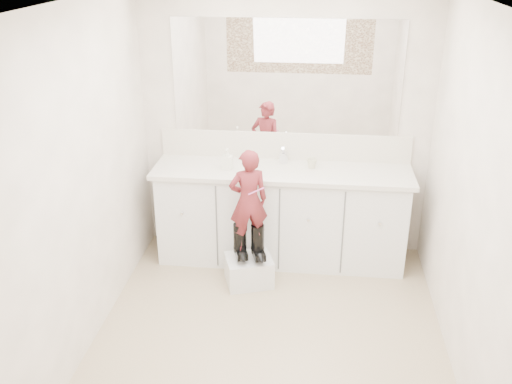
# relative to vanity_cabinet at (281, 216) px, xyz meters

# --- Properties ---
(floor) EXTENTS (3.00, 3.00, 0.00)m
(floor) POSITION_rel_vanity_cabinet_xyz_m (0.00, -1.23, -0.42)
(floor) COLOR #987E63
(floor) RESTS_ON ground
(ceiling) EXTENTS (3.00, 3.00, 0.00)m
(ceiling) POSITION_rel_vanity_cabinet_xyz_m (0.00, -1.23, 1.97)
(ceiling) COLOR white
(ceiling) RESTS_ON wall_back
(wall_back) EXTENTS (2.60, 0.00, 2.60)m
(wall_back) POSITION_rel_vanity_cabinet_xyz_m (0.00, 0.27, 0.77)
(wall_back) COLOR #BDB0A1
(wall_back) RESTS_ON floor
(wall_front) EXTENTS (2.60, 0.00, 2.60)m
(wall_front) POSITION_rel_vanity_cabinet_xyz_m (0.00, -2.73, 0.77)
(wall_front) COLOR #BDB0A1
(wall_front) RESTS_ON floor
(wall_left) EXTENTS (0.00, 3.00, 3.00)m
(wall_left) POSITION_rel_vanity_cabinet_xyz_m (-1.30, -1.23, 0.78)
(wall_left) COLOR #BDB0A1
(wall_left) RESTS_ON floor
(wall_right) EXTENTS (0.00, 3.00, 3.00)m
(wall_right) POSITION_rel_vanity_cabinet_xyz_m (1.30, -1.23, 0.78)
(wall_right) COLOR #BDB0A1
(wall_right) RESTS_ON floor
(vanity_cabinet) EXTENTS (2.20, 0.55, 0.85)m
(vanity_cabinet) POSITION_rel_vanity_cabinet_xyz_m (0.00, 0.00, 0.00)
(vanity_cabinet) COLOR silver
(vanity_cabinet) RESTS_ON floor
(countertop) EXTENTS (2.28, 0.58, 0.04)m
(countertop) POSITION_rel_vanity_cabinet_xyz_m (0.00, -0.01, 0.45)
(countertop) COLOR beige
(countertop) RESTS_ON vanity_cabinet
(backsplash) EXTENTS (2.28, 0.03, 0.25)m
(backsplash) POSITION_rel_vanity_cabinet_xyz_m (0.00, 0.26, 0.59)
(backsplash) COLOR beige
(backsplash) RESTS_ON countertop
(mirror) EXTENTS (2.00, 0.02, 1.00)m
(mirror) POSITION_rel_vanity_cabinet_xyz_m (0.00, 0.26, 1.22)
(mirror) COLOR white
(mirror) RESTS_ON wall_back
(dot_panel) EXTENTS (2.00, 0.01, 1.20)m
(dot_panel) POSITION_rel_vanity_cabinet_xyz_m (0.00, -2.71, 1.22)
(dot_panel) COLOR #472819
(dot_panel) RESTS_ON wall_front
(faucet) EXTENTS (0.08, 0.08, 0.10)m
(faucet) POSITION_rel_vanity_cabinet_xyz_m (0.00, 0.15, 0.52)
(faucet) COLOR silver
(faucet) RESTS_ON countertop
(cup) EXTENTS (0.12, 0.12, 0.09)m
(cup) POSITION_rel_vanity_cabinet_xyz_m (0.26, 0.05, 0.51)
(cup) COLOR beige
(cup) RESTS_ON countertop
(soap_bottle) EXTENTS (0.09, 0.10, 0.19)m
(soap_bottle) POSITION_rel_vanity_cabinet_xyz_m (-0.48, -0.06, 0.56)
(soap_bottle) COLOR silver
(soap_bottle) RESTS_ON countertop
(step_stool) EXTENTS (0.46, 0.42, 0.25)m
(step_stool) POSITION_rel_vanity_cabinet_xyz_m (-0.24, -0.48, -0.30)
(step_stool) COLOR silver
(step_stool) RESTS_ON floor
(boot_left) EXTENTS (0.18, 0.24, 0.32)m
(boot_left) POSITION_rel_vanity_cabinet_xyz_m (-0.32, -0.48, -0.02)
(boot_left) COLOR black
(boot_left) RESTS_ON step_stool
(boot_right) EXTENTS (0.18, 0.24, 0.32)m
(boot_right) POSITION_rel_vanity_cabinet_xyz_m (-0.17, -0.48, -0.02)
(boot_right) COLOR black
(boot_right) RESTS_ON step_stool
(toddler) EXTENTS (0.37, 0.30, 0.88)m
(toddler) POSITION_rel_vanity_cabinet_xyz_m (-0.24, -0.48, 0.36)
(toddler) COLOR #A63339
(toddler) RESTS_ON step_stool
(toothbrush) EXTENTS (0.13, 0.05, 0.06)m
(toothbrush) POSITION_rel_vanity_cabinet_xyz_m (-0.17, -0.52, 0.47)
(toothbrush) COLOR #DC55A1
(toothbrush) RESTS_ON toddler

